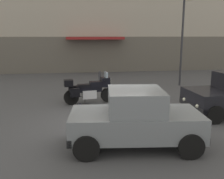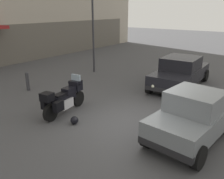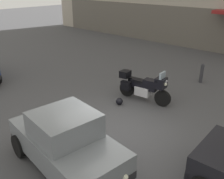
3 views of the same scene
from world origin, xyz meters
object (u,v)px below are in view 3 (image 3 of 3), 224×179
Objects in this scene: motorcycle at (143,86)px; car_compact_side at (66,142)px; bollard_curbside at (202,72)px; helmet at (119,101)px.

car_compact_side is (0.96, -4.57, 0.15)m from motorcycle.
car_compact_side reaches higher than bollard_curbside.
helmet is 0.08× the size of car_compact_side.
bollard_curbside is (0.84, 3.49, -0.13)m from motorcycle.
motorcycle is 0.63× the size of car_compact_side.
helmet is at bearing -106.03° from bollard_curbside.
motorcycle reaches higher than bollard_curbside.
helmet is 4.63m from bollard_curbside.
car_compact_side reaches higher than motorcycle.
bollard_curbside is at bearing 73.97° from helmet.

